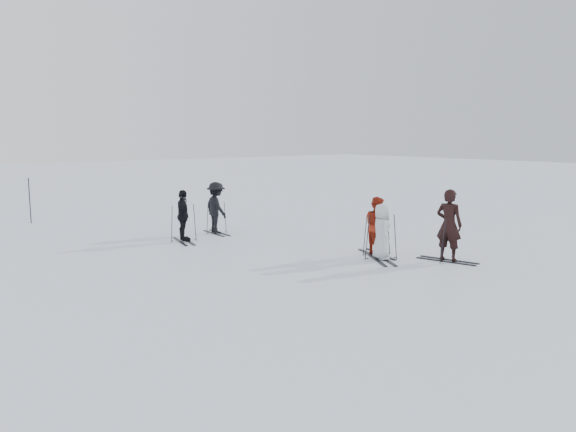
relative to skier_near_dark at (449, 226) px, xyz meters
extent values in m
plane|color=silver|center=(-2.33, 3.21, -0.99)|extent=(120.00, 120.00, 0.00)
imported|color=black|center=(0.00, 0.00, 0.00)|extent=(0.64, 0.82, 1.99)
imported|color=maroon|center=(-0.95, 1.79, -0.15)|extent=(0.87, 0.98, 1.68)
imported|color=silver|center=(-1.32, 1.27, -0.22)|extent=(0.81, 0.91, 1.56)
imported|color=black|center=(-4.37, 7.16, -0.16)|extent=(0.63, 1.05, 1.68)
imported|color=black|center=(-2.73, 7.80, -0.09)|extent=(0.75, 1.21, 1.81)
cylinder|color=black|center=(-7.29, 14.41, -0.09)|extent=(0.05, 0.05, 1.80)
camera|label=1|loc=(-12.98, -9.20, 2.50)|focal=35.00mm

